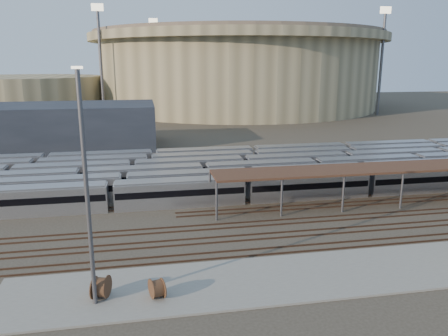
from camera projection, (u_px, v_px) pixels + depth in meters
ground at (280, 220)px, 55.83m from camera, size 420.00×420.00×0.00m
apron at (278, 278)px, 40.60m from camera, size 50.00×9.00×0.20m
subway_trains at (242, 171)px, 72.93m from camera, size 123.31×23.90×3.60m
inspection_shed at (420, 167)px, 62.40m from camera, size 60.30×6.00×5.30m
empty_tracks at (293, 234)px, 51.04m from camera, size 170.00×9.62×0.18m
stadium at (238, 68)px, 189.94m from camera, size 124.00×124.00×32.50m
secondary_arena at (27, 95)px, 167.44m from camera, size 56.00×56.00×14.00m
service_building at (62, 126)px, 100.84m from camera, size 42.00×20.00×10.00m
floodlight_0 at (101, 58)px, 150.46m from camera, size 4.00×1.00×38.40m
floodlight_2 at (382, 58)px, 158.83m from camera, size 4.00×1.00×38.40m
floodlight_3 at (154, 59)px, 201.75m from camera, size 4.00×1.00×38.40m
cable_reel_west at (157, 288)px, 36.94m from camera, size 1.43×1.92×1.71m
cable_reel_east at (101, 287)px, 36.91m from camera, size 1.60×2.18×1.95m
yard_light_pole at (87, 192)px, 33.95m from camera, size 0.80×0.36×19.23m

